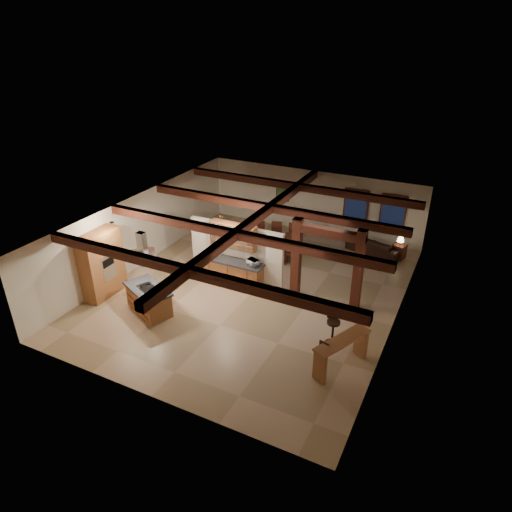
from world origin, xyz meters
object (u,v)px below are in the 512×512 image
at_px(kitchen_island, 149,299).
at_px(bar_counter, 342,349).
at_px(sofa, 374,246).
at_px(dining_table, 275,247).

distance_m(kitchen_island, bar_counter, 6.65).
distance_m(sofa, bar_counter, 7.75).
bearing_deg(bar_counter, sofa, 96.69).
bearing_deg(kitchen_island, dining_table, 70.67).
relative_size(dining_table, bar_counter, 1.03).
distance_m(dining_table, sofa, 4.22).
bearing_deg(dining_table, sofa, 37.20).
bearing_deg(dining_table, bar_counter, -41.89).
xyz_separation_m(kitchen_island, dining_table, (2.03, 5.78, -0.11)).
relative_size(kitchen_island, bar_counter, 1.07).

